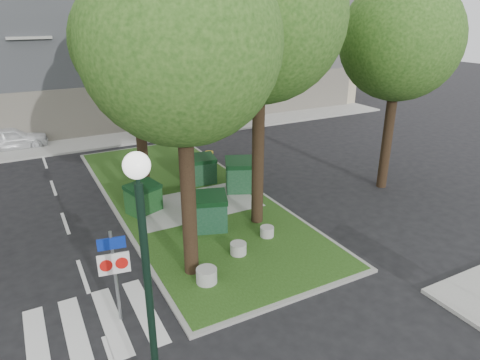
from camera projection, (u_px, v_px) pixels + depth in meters
ground at (276, 305)px, 11.87m from camera, size 120.00×120.00×0.00m
median_island at (187, 197)px, 18.62m from camera, size 6.00×16.00×0.12m
median_kerb at (187, 197)px, 18.62m from camera, size 6.30×16.30×0.10m
building_sidewalk at (118, 139)px, 27.00m from camera, size 42.00×3.00×0.12m
zebra_crossing at (128, 316)px, 11.45m from camera, size 5.00×3.00×0.01m
apartment_building at (81, 5)px, 30.23m from camera, size 41.00×12.00×16.00m
tree_median_near_left at (182, 23)px, 10.65m from camera, size 5.20×5.20×10.53m
tree_median_mid at (134, 29)px, 16.32m from camera, size 4.80×4.80×9.99m
tree_street_right at (402, 27)px, 17.44m from camera, size 5.00×5.00×10.06m
dumpster_a at (143, 198)px, 16.95m from camera, size 1.53×1.32×1.20m
dumpster_b at (206, 212)px, 15.56m from camera, size 1.76×1.49×1.40m
dumpster_c at (200, 170)px, 19.82m from camera, size 1.54×1.16×1.33m
dumpster_d at (244, 175)px, 18.93m from camera, size 1.92×1.68×1.49m
bollard_left at (207, 276)px, 12.60m from camera, size 0.62×0.62×0.44m
bollard_right at (267, 232)px, 15.21m from camera, size 0.49×0.49×0.35m
bollard_mid at (238, 248)px, 14.09m from camera, size 0.54×0.54×0.38m
litter_bin at (209, 159)px, 22.04m from camera, size 0.44×0.44×0.78m
street_lamp at (146, 266)px, 7.38m from camera, size 0.44×0.44×5.57m
traffic_sign_pole at (114, 265)px, 10.71m from camera, size 0.78×0.18×2.62m
car_white at (11, 138)px, 24.99m from camera, size 3.96×1.64×1.34m
car_silver at (174, 124)px, 27.82m from camera, size 4.71×1.67×1.55m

